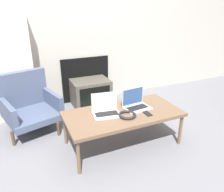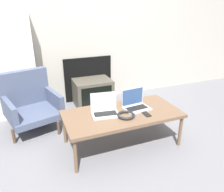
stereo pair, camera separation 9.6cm
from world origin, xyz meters
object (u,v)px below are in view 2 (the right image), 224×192
tv (93,92)px  armchair (30,101)px  laptop_right (135,104)px  headphones (126,115)px  laptop_left (105,109)px  phone (146,114)px

tv → armchair: 1.03m
laptop_right → armchair: bearing=139.2°
headphones → laptop_right: bearing=38.2°
laptop_left → phone: bearing=-16.1°
laptop_right → headphones: (-0.19, -0.15, -0.04)m
headphones → armchair: 1.32m
laptop_right → tv: (-0.16, 1.14, -0.25)m
phone → armchair: size_ratio=0.17×
phone → tv: bearing=98.7°
armchair → laptop_left: bearing=-62.1°
laptop_left → headphones: bearing=-31.5°
headphones → armchair: armchair is taller
headphones → phone: size_ratio=1.49×
headphones → tv: 1.31m
headphones → armchair: size_ratio=0.25×
headphones → tv: size_ratio=0.33×
laptop_left → laptop_right: size_ratio=1.03×
headphones → laptop_left: bearing=140.1°
laptop_left → phone: laptop_left is taller
phone → tv: (-0.20, 1.33, -0.20)m
laptop_left → tv: laptop_left is taller
phone → tv: size_ratio=0.22×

